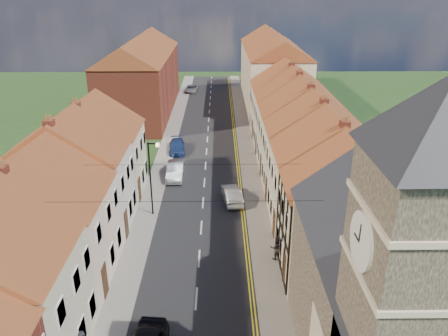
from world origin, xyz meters
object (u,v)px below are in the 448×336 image
at_px(pedestrian_right, 276,247).
at_px(car_mid_b, 232,195).
at_px(car_distant, 192,89).
at_px(lamppost, 151,174).
at_px(church, 423,290).
at_px(car_far, 177,147).
at_px(car_mid, 175,170).

height_order(pedestrian_right, car_mid_b, pedestrian_right).
bearing_deg(car_mid_b, car_distant, -89.97).
distance_m(car_distant, car_mid_b, 40.02).
xyz_separation_m(lamppost, car_distant, (0.61, 41.87, -2.95)).
relative_size(church, car_far, 3.67).
bearing_deg(car_mid, pedestrian_right, -60.52).
height_order(lamppost, pedestrian_right, lamppost).
bearing_deg(pedestrian_right, church, 105.58).
xyz_separation_m(church, car_mid_b, (-6.93, 18.92, -5.23)).
bearing_deg(car_mid, lamppost, -99.03).
relative_size(pedestrian_right, car_mid_b, 0.45).
bearing_deg(car_far, lamppost, -97.17).
height_order(lamppost, car_far, lamppost).
bearing_deg(car_distant, car_mid_b, -76.71).
distance_m(car_distant, pedestrian_right, 48.82).
height_order(car_far, car_mid_b, car_mid_b).
bearing_deg(car_mid, car_far, 93.06).
distance_m(church, car_mid, 27.32).
distance_m(car_far, pedestrian_right, 21.87).
xyz_separation_m(lamppost, car_mid_b, (6.25, 2.25, -2.89)).
relative_size(car_far, pedestrian_right, 2.33).
bearing_deg(car_far, car_mid, -90.87).
xyz_separation_m(car_mid, car_far, (-0.45, 6.74, -0.11)).
distance_m(lamppost, car_mid, 7.86).
bearing_deg(church, pedestrian_right, 112.19).
height_order(church, car_mid_b, church).
xyz_separation_m(church, car_far, (-12.56, 30.68, -5.28)).
distance_m(car_mid, car_mid_b, 7.21).
relative_size(car_far, car_mid_b, 1.05).
relative_size(car_mid, pedestrian_right, 2.41).
height_order(car_distant, pedestrian_right, pedestrian_right).
distance_m(lamppost, pedestrian_right, 11.17).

